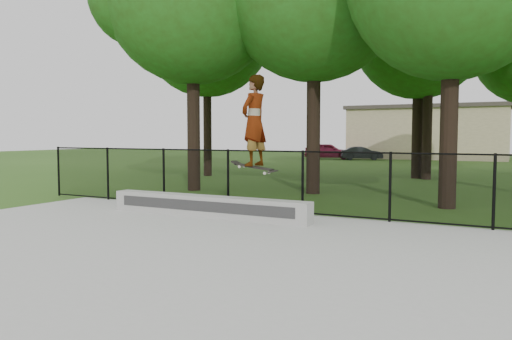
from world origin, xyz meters
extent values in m
plane|color=#2C5317|center=(0.00, 0.00, 0.00)|extent=(100.00, 100.00, 0.00)
cube|color=#ADACA7|center=(0.00, 0.00, 0.03)|extent=(14.00, 12.00, 0.06)
cube|color=#A4A49F|center=(-1.86, 4.70, 0.30)|extent=(5.04, 0.40, 0.47)
imported|color=maroon|center=(-8.93, 33.37, 0.64)|extent=(4.01, 2.49, 1.28)
imported|color=black|center=(-6.12, 33.10, 0.52)|extent=(3.04, 2.10, 1.03)
imported|color=#A4A3B8|center=(-1.12, 35.86, 0.56)|extent=(3.78, 2.13, 1.13)
cube|color=black|center=(-0.55, 4.54, 1.24)|extent=(0.84, 0.23, 0.13)
imported|color=#C1CAFE|center=(-0.55, 4.54, 2.21)|extent=(0.55, 0.75, 1.91)
cylinder|color=black|center=(-8.00, 5.90, 0.81)|extent=(0.06, 0.06, 1.50)
cylinder|color=black|center=(-6.00, 5.90, 0.81)|extent=(0.06, 0.06, 1.50)
cylinder|color=black|center=(-4.00, 5.90, 0.81)|extent=(0.06, 0.06, 1.50)
cylinder|color=black|center=(-2.00, 5.90, 0.81)|extent=(0.06, 0.06, 1.50)
cylinder|color=black|center=(0.00, 5.90, 0.81)|extent=(0.06, 0.06, 1.50)
cylinder|color=black|center=(2.00, 5.90, 0.81)|extent=(0.06, 0.06, 1.50)
cylinder|color=black|center=(4.00, 5.90, 0.81)|extent=(0.06, 0.06, 1.50)
cylinder|color=black|center=(0.00, 5.90, 1.53)|extent=(16.00, 0.04, 0.04)
cylinder|color=black|center=(0.00, 5.90, 0.11)|extent=(16.00, 0.04, 0.04)
cube|color=black|center=(0.00, 5.90, 0.81)|extent=(16.00, 0.01, 1.50)
cylinder|color=black|center=(-5.50, 9.50, 2.49)|extent=(0.44, 0.44, 4.98)
cylinder|color=black|center=(-1.50, 10.50, 2.48)|extent=(0.44, 0.44, 4.95)
cylinder|color=black|center=(2.80, 9.00, 2.26)|extent=(0.44, 0.44, 4.53)
cylinder|color=black|center=(-8.50, 15.00, 2.52)|extent=(0.44, 0.44, 5.04)
sphere|color=#264913|center=(-8.50, 15.00, 6.70)|extent=(6.05, 6.05, 6.05)
cylinder|color=black|center=(0.50, 18.00, 2.38)|extent=(0.44, 0.44, 4.76)
sphere|color=#264913|center=(0.50, 18.00, 6.34)|extent=(5.72, 5.72, 5.72)
cylinder|color=black|center=(0.97, 17.68, 2.79)|extent=(0.44, 0.44, 5.58)
sphere|color=#264913|center=(0.97, 17.68, 7.42)|extent=(6.70, 6.70, 6.70)
cube|color=beige|center=(-2.00, 38.00, 2.00)|extent=(12.00, 6.00, 4.00)
cube|color=#3F3833|center=(-2.00, 38.00, 4.15)|extent=(12.40, 6.40, 0.30)
camera|label=1|loc=(4.32, -4.77, 1.91)|focal=35.00mm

